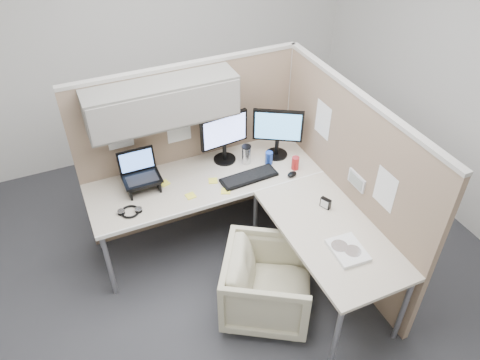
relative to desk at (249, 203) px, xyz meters
name	(u,v)px	position (x,y,z in m)	size (l,w,h in m)	color
ground	(241,274)	(-0.12, -0.13, -0.69)	(4.50, 4.50, 0.00)	#2E2F33
partition_back	(178,128)	(-0.34, 0.70, 0.41)	(2.00, 0.36, 1.63)	#91765F
partition_right	(344,180)	(0.78, -0.19, 0.13)	(0.07, 2.03, 1.63)	#91765F
desk	(249,203)	(0.00, 0.00, 0.00)	(2.00, 1.98, 0.73)	beige
office_chair	(268,281)	(-0.08, -0.54, -0.35)	(0.66, 0.62, 0.68)	beige
monitor_left	(224,134)	(0.03, 0.58, 0.32)	(0.44, 0.20, 0.47)	black
monitor_right	(278,130)	(0.49, 0.46, 0.32)	(0.40, 0.26, 0.47)	black
laptop_station	(141,176)	(-0.75, 0.50, 0.17)	(0.31, 0.26, 0.32)	black
keyboard	(249,177)	(0.12, 0.25, 0.05)	(0.50, 0.17, 0.02)	black
mouse	(292,174)	(0.47, 0.13, 0.06)	(0.10, 0.06, 0.03)	black
travel_mug	(246,154)	(0.19, 0.46, 0.13)	(0.08, 0.08, 0.18)	silver
soda_can_green	(295,163)	(0.54, 0.21, 0.10)	(0.07, 0.07, 0.12)	#B21E1E
soda_can_silver	(269,158)	(0.37, 0.37, 0.10)	(0.07, 0.07, 0.12)	#1E3FA5
sticky_note_a	(191,196)	(-0.42, 0.23, 0.05)	(0.08, 0.08, 0.01)	#FBF142
sticky_note_d	(213,181)	(-0.18, 0.34, 0.05)	(0.08, 0.08, 0.01)	#FBF142
sticky_note_c	(164,183)	(-0.57, 0.48, 0.05)	(0.08, 0.08, 0.01)	#FBF142
sticky_note_b	(226,191)	(-0.13, 0.17, 0.05)	(0.08, 0.08, 0.01)	#FBF142
headphones	(130,211)	(-0.92, 0.24, 0.06)	(0.19, 0.18, 0.03)	black
paper_stack	(348,250)	(0.41, -0.80, 0.06)	(0.24, 0.30, 0.03)	white
desk_clock	(325,203)	(0.51, -0.33, 0.09)	(0.07, 0.09, 0.09)	black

